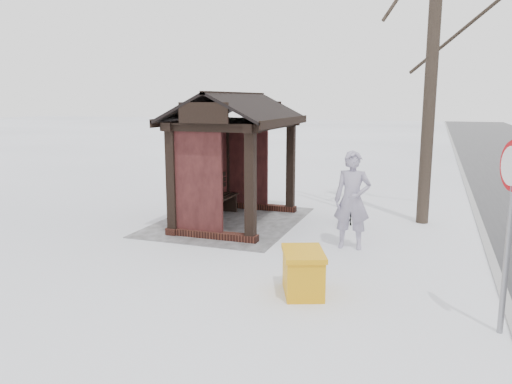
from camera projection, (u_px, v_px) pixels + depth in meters
ground at (237, 222)px, 12.03m from camera, size 120.00×120.00×0.00m
kerb at (486, 244)px, 10.20m from camera, size 120.00×0.15×0.06m
trampled_patch at (230, 221)px, 12.09m from camera, size 4.20×3.20×0.02m
bus_shelter at (230, 132)px, 11.68m from camera, size 3.60×2.40×3.09m
pedestrian at (352, 200)px, 9.81m from camera, size 0.51×0.74×1.95m
dog at (346, 210)px, 11.92m from camera, size 0.82×0.56×0.64m
grit_bin at (303, 272)px, 7.58m from camera, size 1.04×0.88×0.68m
road_sign at (511, 197)px, 6.04m from camera, size 0.60×0.24×2.46m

